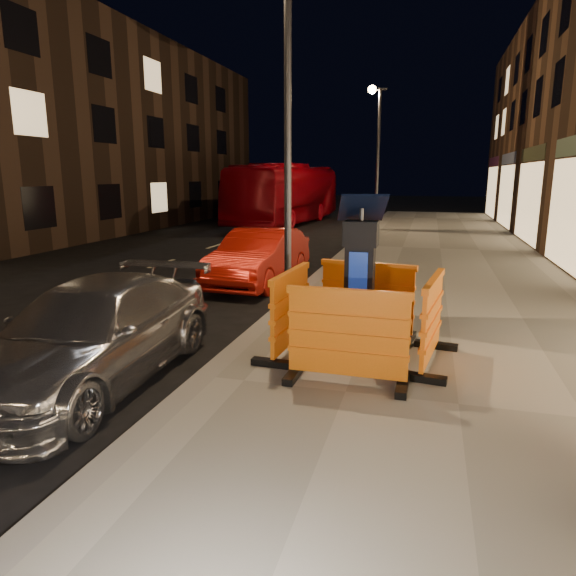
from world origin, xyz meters
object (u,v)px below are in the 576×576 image
(barrier_back, at_px, (367,300))
(car_silver, at_px, (97,380))
(car_red, at_px, (259,284))
(bus_doubledecker, at_px, (287,224))
(barrier_front, at_px, (348,337))
(parking_kiosk, at_px, (360,283))
(barrier_bldgside, at_px, (432,321))
(barrier_kerbside, at_px, (290,311))

(barrier_back, relative_size, car_silver, 0.34)
(car_silver, bearing_deg, car_red, 87.09)
(bus_doubledecker, bearing_deg, barrier_front, -69.08)
(car_red, bearing_deg, barrier_front, -59.67)
(parking_kiosk, relative_size, barrier_bldgside, 1.40)
(barrier_kerbside, bearing_deg, car_silver, 125.17)
(parking_kiosk, xyz_separation_m, barrier_front, (0.00, -0.95, -0.46))
(barrier_bldgside, distance_m, bus_doubledecker, 21.35)
(barrier_back, distance_m, car_silver, 3.98)
(car_red, distance_m, bus_doubledecker, 15.54)
(barrier_bldgside, xyz_separation_m, car_red, (-3.98, 4.85, -0.73))
(parking_kiosk, relative_size, bus_doubledecker, 0.19)
(barrier_front, bearing_deg, bus_doubledecker, 108.30)
(barrier_bldgside, distance_m, car_silver, 4.39)
(barrier_back, xyz_separation_m, car_silver, (-3.17, -2.29, -0.73))
(barrier_kerbside, bearing_deg, barrier_bldgside, -85.96)
(parking_kiosk, height_order, car_silver, parking_kiosk)
(parking_kiosk, height_order, barrier_front, parking_kiosk)
(car_red, bearing_deg, parking_kiosk, -55.27)
(barrier_front, height_order, barrier_kerbside, same)
(car_red, bearing_deg, bus_doubledecker, 105.68)
(barrier_kerbside, xyz_separation_m, car_red, (-2.08, 4.85, -0.73))
(barrier_front, xyz_separation_m, car_silver, (-3.17, -0.39, -0.73))
(barrier_back, bearing_deg, car_red, 136.87)
(barrier_front, bearing_deg, barrier_back, 91.04)
(car_silver, xyz_separation_m, bus_doubledecker, (-3.33, 21.34, 0.00))
(barrier_kerbside, xyz_separation_m, barrier_bldgside, (1.90, 0.00, 0.00))
(car_silver, bearing_deg, barrier_front, 5.43)
(bus_doubledecker, bearing_deg, parking_kiosk, -68.32)
(parking_kiosk, bearing_deg, barrier_kerbside, -173.96)
(barrier_front, height_order, barrier_bldgside, same)
(parking_kiosk, relative_size, barrier_front, 1.40)
(barrier_front, xyz_separation_m, barrier_kerbside, (-0.95, 0.95, 0.00))
(parking_kiosk, xyz_separation_m, bus_doubledecker, (-6.51, 19.99, -1.19))
(barrier_back, height_order, bus_doubledecker, bus_doubledecker)
(car_silver, bearing_deg, barrier_kerbside, 29.53)
(parking_kiosk, relative_size, barrier_back, 1.40)
(parking_kiosk, distance_m, car_red, 5.84)
(car_red, bearing_deg, car_silver, -88.56)
(barrier_bldgside, distance_m, car_red, 6.32)
(barrier_front, relative_size, car_red, 0.37)
(barrier_bldgside, bearing_deg, barrier_kerbside, 98.04)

